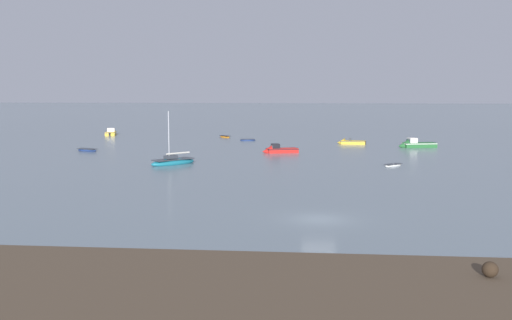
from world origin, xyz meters
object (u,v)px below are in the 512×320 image
at_px(motorboat_moored_2, 414,145).
at_px(rowboat_moored_4, 248,140).
at_px(sailboat_moored_0, 173,162).
at_px(motorboat_moored_3, 277,151).
at_px(motorboat_moored_1, 349,143).
at_px(rowboat_moored_1, 87,150).
at_px(rowboat_moored_2, 225,137).
at_px(rowboat_moored_3, 393,165).
at_px(motorboat_moored_4, 111,133).

xyz_separation_m(motorboat_moored_2, rowboat_moored_4, (-29.63, 10.70, -0.24)).
bearing_deg(rowboat_moored_4, motorboat_moored_2, 150.51).
xyz_separation_m(sailboat_moored_0, motorboat_moored_3, (12.81, 15.67, 0.00)).
relative_size(motorboat_moored_1, rowboat_moored_4, 1.69).
relative_size(rowboat_moored_1, rowboat_moored_2, 1.23).
bearing_deg(sailboat_moored_0, rowboat_moored_4, -146.12).
bearing_deg(motorboat_moored_3, rowboat_moored_4, -89.56).
distance_m(sailboat_moored_0, motorboat_moored_3, 20.24).
xyz_separation_m(sailboat_moored_0, rowboat_moored_3, (28.60, 0.71, -0.20)).
bearing_deg(motorboat_moored_2, motorboat_moored_3, 12.35).
height_order(sailboat_moored_0, rowboat_moored_4, sailboat_moored_0).
xyz_separation_m(sailboat_moored_0, motorboat_moored_1, (24.97, 31.72, -0.08)).
distance_m(rowboat_moored_1, motorboat_moored_4, 34.60).
bearing_deg(sailboat_moored_0, motorboat_moored_3, -176.35).
distance_m(rowboat_moored_2, rowboat_moored_4, 9.15).
bearing_deg(motorboat_moored_4, rowboat_moored_1, 178.94).
relative_size(motorboat_moored_2, rowboat_moored_3, 2.42).
bearing_deg(rowboat_moored_4, sailboat_moored_0, 71.35).
height_order(rowboat_moored_3, rowboat_moored_4, rowboat_moored_4).
height_order(sailboat_moored_0, motorboat_moored_1, sailboat_moored_0).
bearing_deg(motorboat_moored_4, rowboat_moored_3, -145.81).
xyz_separation_m(motorboat_moored_3, rowboat_moored_3, (15.79, -14.96, -0.20)).
distance_m(motorboat_moored_2, rowboat_moored_2, 39.49).
height_order(motorboat_moored_1, motorboat_moored_4, motorboat_moored_4).
xyz_separation_m(rowboat_moored_2, rowboat_moored_3, (28.21, -43.74, -0.02)).
relative_size(motorboat_moored_2, motorboat_moored_4, 1.11).
relative_size(motorboat_moored_3, motorboat_moored_4, 0.96).
height_order(rowboat_moored_1, motorboat_moored_4, motorboat_moored_4).
distance_m(motorboat_moored_2, rowboat_moored_3, 26.65).
distance_m(motorboat_moored_1, motorboat_moored_2, 11.80).
xyz_separation_m(motorboat_moored_1, motorboat_moored_2, (10.56, -5.27, 0.13)).
bearing_deg(rowboat_moored_3, sailboat_moored_0, -39.95).
xyz_separation_m(rowboat_moored_3, motorboat_moored_4, (-53.93, 48.26, 0.21)).
bearing_deg(sailboat_moored_0, motorboat_moored_4, -109.75).
xyz_separation_m(rowboat_moored_1, motorboat_moored_2, (53.12, 11.19, 0.21)).
xyz_separation_m(motorboat_moored_2, rowboat_moored_2, (-35.14, 18.00, -0.23)).
bearing_deg(rowboat_moored_3, rowboat_moored_4, -99.46).
relative_size(motorboat_moored_2, rowboat_moored_4, 2.16).
height_order(motorboat_moored_1, rowboat_moored_4, motorboat_moored_1).
relative_size(rowboat_moored_2, rowboat_moored_4, 1.02).
bearing_deg(rowboat_moored_1, motorboat_moored_4, 127.32).
xyz_separation_m(motorboat_moored_2, motorboat_moored_3, (-22.72, -10.77, -0.05)).
relative_size(motorboat_moored_1, rowboat_moored_3, 1.89).
distance_m(motorboat_moored_3, rowboat_moored_2, 31.34).
relative_size(motorboat_moored_3, rowboat_moored_2, 1.83).
distance_m(motorboat_moored_3, rowboat_moored_4, 22.56).
relative_size(sailboat_moored_0, motorboat_moored_1, 1.39).
relative_size(motorboat_moored_1, motorboat_moored_4, 0.87).
relative_size(rowboat_moored_1, rowboat_moored_3, 1.41).
relative_size(motorboat_moored_1, motorboat_moored_2, 0.78).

